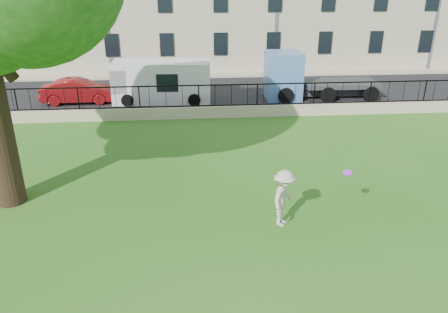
{
  "coord_description": "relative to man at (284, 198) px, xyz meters",
  "views": [
    {
      "loc": [
        -0.57,
        -9.68,
        6.88
      ],
      "look_at": [
        0.56,
        3.5,
        1.34
      ],
      "focal_mm": 35.0,
      "sensor_mm": 36.0,
      "label": 1
    }
  ],
  "objects": [
    {
      "name": "white_van",
      "position": [
        -4.11,
        14.03,
        0.28
      ],
      "size": [
        5.63,
        2.48,
        2.31
      ],
      "primitive_type": "cube",
      "rotation": [
        0.0,
        0.0,
        -0.06
      ],
      "color": "silver",
      "rests_on": "street"
    },
    {
      "name": "blue_truck",
      "position": [
        5.21,
        14.06,
        0.49
      ],
      "size": [
        6.54,
        2.44,
        2.72
      ],
      "primitive_type": "cube",
      "rotation": [
        0.0,
        0.0,
        -0.02
      ],
      "color": "#5281C2",
      "rests_on": "street"
    },
    {
      "name": "retaining_wall",
      "position": [
        -2.11,
        10.66,
        -0.57
      ],
      "size": [
        50.0,
        0.4,
        0.6
      ],
      "primitive_type": "cube",
      "color": "gray",
      "rests_on": "ground"
    },
    {
      "name": "iron_railing",
      "position": [
        -2.11,
        10.66,
        0.28
      ],
      "size": [
        50.0,
        0.05,
        1.13
      ],
      "color": "black",
      "rests_on": "retaining_wall"
    },
    {
      "name": "frisbee",
      "position": [
        1.81,
        -0.03,
        0.76
      ],
      "size": [
        0.3,
        0.3,
        0.12
      ],
      "primitive_type": "cylinder",
      "rotation": [
        0.21,
        -0.14,
        -0.13
      ],
      "color": "#B128E6"
    },
    {
      "name": "street",
      "position": [
        -2.11,
        15.36,
        -0.87
      ],
      "size": [
        60.0,
        9.0,
        0.01
      ],
      "primitive_type": "cube",
      "color": "black",
      "rests_on": "ground"
    },
    {
      "name": "red_sedan",
      "position": [
        -8.87,
        14.06,
        -0.18
      ],
      "size": [
        4.24,
        1.61,
        1.38
      ],
      "primitive_type": "imported",
      "rotation": [
        0.0,
        0.0,
        1.61
      ],
      "color": "#A21418",
      "rests_on": "street"
    },
    {
      "name": "man",
      "position": [
        0.0,
        0.0,
        0.0
      ],
      "size": [
        1.13,
        1.3,
        1.75
      ],
      "primitive_type": "imported",
      "rotation": [
        0.0,
        0.0,
        1.04
      ],
      "color": "#C2B49E",
      "rests_on": "ground"
    },
    {
      "name": "sidewalk",
      "position": [
        -2.11,
        20.56,
        -0.81
      ],
      "size": [
        60.0,
        1.4,
        0.12
      ],
      "primitive_type": "cube",
      "color": "gray",
      "rests_on": "ground"
    },
    {
      "name": "ground",
      "position": [
        -2.11,
        -1.34,
        -0.87
      ],
      "size": [
        120.0,
        120.0,
        0.0
      ],
      "primitive_type": "plane",
      "color": "#225E16",
      "rests_on": "ground"
    }
  ]
}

